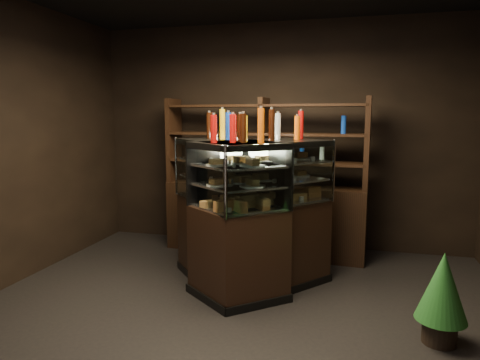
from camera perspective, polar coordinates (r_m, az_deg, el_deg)
name	(u,v)px	position (r m, az deg, el deg)	size (l,w,h in m)	color
ground	(230,328)	(3.82, -1.28, -19.09)	(5.00, 5.00, 0.00)	black
room_shell	(230,94)	(3.39, -1.39, 11.38)	(5.02, 5.02, 3.01)	black
display_case	(245,238)	(4.50, 0.67, -7.75)	(1.79, 1.54, 1.54)	black
food_display	(245,176)	(4.36, 0.67, 0.56)	(1.32, 1.09, 0.47)	#D4814C
bottles_top	(245,127)	(4.32, 0.70, 7.15)	(1.14, 0.95, 0.30)	#D8590A
potted_conifer	(443,285)	(3.75, 25.42, -12.54)	(0.39, 0.39, 0.84)	black
back_shelving	(263,207)	(5.54, 3.11, -3.67)	(2.59, 0.58, 2.00)	black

